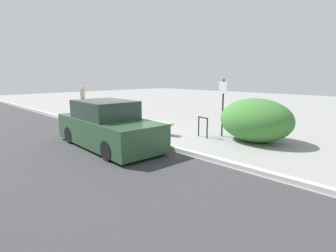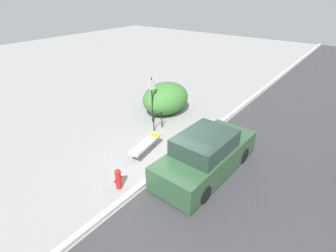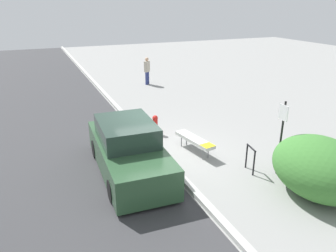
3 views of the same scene
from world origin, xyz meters
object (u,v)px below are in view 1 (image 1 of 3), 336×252
Objects in this scene: bike_rack at (203,125)px; sign_post at (223,102)px; bench at (154,123)px; fire_hydrant at (113,120)px; pedestrian at (83,97)px; parked_car_near at (108,126)px.

sign_post is at bearing 57.54° from bike_rack.
bench is 2.40× the size of fire_hydrant.
pedestrian is (-11.93, 0.91, 0.40)m from bike_rack.
bike_rack reaches higher than fire_hydrant.
pedestrian is at bearing 178.97° from sign_post.
sign_post is 4.58m from parked_car_near.
sign_post is at bearing 24.90° from bench.
pedestrian reaches higher than bench.
bike_rack is 0.49× the size of pedestrian.
sign_post reaches higher than bike_rack.
fire_hydrant is at bearing -158.64° from bike_rack.
sign_post is 12.37m from pedestrian.
pedestrian is 0.37× the size of parked_car_near.
pedestrian reaches higher than parked_car_near.
pedestrian is (-12.36, 0.22, -0.48)m from sign_post.
parked_car_near is at bearing -89.83° from bench.
parked_car_near reaches higher than bike_rack.
sign_post is at bearing 67.42° from parked_car_near.
bench is 0.40× the size of parked_car_near.
bench is at bearing -154.16° from bike_rack.
bench is 2.22m from fire_hydrant.
fire_hydrant is 0.17× the size of parked_car_near.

